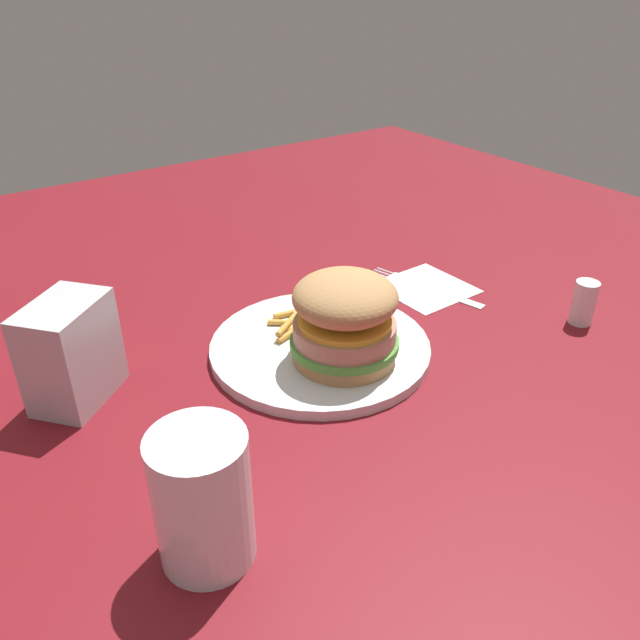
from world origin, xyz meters
The scene contains 9 objects.
ground_plane centered at (0.00, 0.00, 0.00)m, with size 1.60×1.60×0.00m, color maroon.
plate centered at (0.01, 0.01, 0.01)m, with size 0.25×0.25×0.01m, color silver.
sandwich centered at (0.01, -0.03, 0.06)m, with size 0.12×0.12×0.10m.
fries_pile centered at (0.02, 0.06, 0.02)m, with size 0.12×0.08×0.01m.
napkin centered at (0.21, 0.06, 0.00)m, with size 0.11×0.11×0.00m, color white.
fork centered at (0.21, 0.06, 0.00)m, with size 0.06×0.17×0.00m.
drink_glass centered at (-0.22, -0.17, 0.05)m, with size 0.07×0.07×0.11m.
napkin_dispenser centered at (-0.24, 0.08, 0.05)m, with size 0.09×0.06×0.11m, color #B7BABF.
salt_shaker centered at (0.31, -0.12, 0.03)m, with size 0.03×0.03×0.06m, color white.
Camera 1 is at (-0.34, -0.48, 0.39)m, focal length 35.40 mm.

